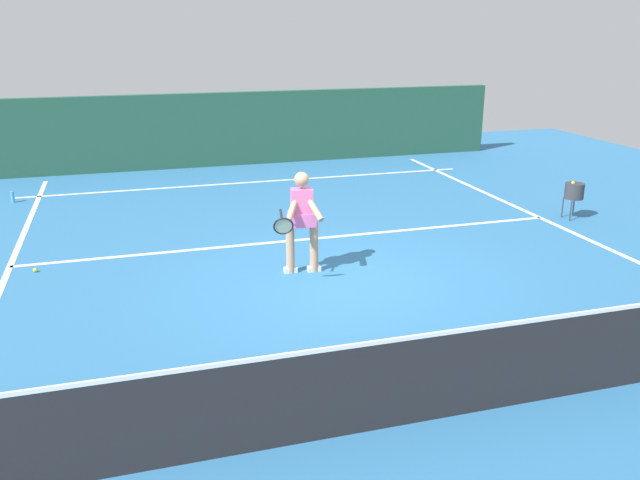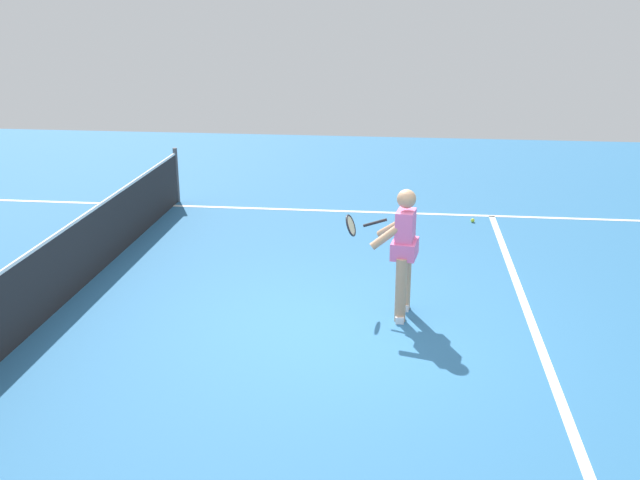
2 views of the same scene
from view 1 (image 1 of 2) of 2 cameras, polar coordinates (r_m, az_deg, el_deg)
name	(u,v)px [view 1 (image 1 of 2)]	position (r m, az deg, el deg)	size (l,w,h in m)	color
ground_plane	(343,283)	(9.66, 2.02, -3.72)	(23.96, 23.96, 0.00)	teal
court_back_wall	(236,129)	(17.84, -7.24, 9.49)	(14.52, 0.24, 1.91)	#23513D
baseline_marking	(254,182)	(15.89, -5.76, 5.00)	(10.52, 0.10, 0.01)	white
service_line_marking	(305,239)	(11.57, -1.34, 0.06)	(9.52, 0.10, 0.01)	white
sideline_left_marking	(616,252)	(11.98, 24.14, -0.95)	(0.10, 16.43, 0.01)	white
court_net	(463,371)	(6.52, 12.27, -11.02)	(10.20, 0.08, 1.00)	#4C4C51
tennis_player	(302,219)	(9.79, -1.60, 1.83)	(0.87, 0.91, 1.55)	tan
tennis_ball_mid	(35,270)	(10.95, -23.35, -2.40)	(0.07, 0.07, 0.07)	#D1E533
ball_hopper	(574,191)	(13.59, 21.08, 3.95)	(0.36, 0.36, 0.74)	#333338
water_bottle	(13,197)	(15.40, -24.98, 3.38)	(0.07, 0.07, 0.24)	#4C9EE5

